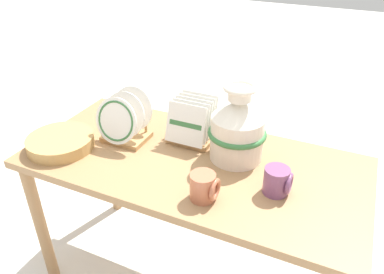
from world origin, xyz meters
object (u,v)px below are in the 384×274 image
object	(u,v)px
mug_terracotta_glaze	(204,187)
wicker_charger_stack	(61,142)
dish_rack_round_plates	(124,124)
dish_rack_square_plates	(192,125)
mug_plum_glaze	(278,181)
ceramic_vase	(237,128)

from	to	relation	value
mug_terracotta_glaze	wicker_charger_stack	bearing A→B (deg)	175.79
wicker_charger_stack	dish_rack_round_plates	bearing A→B (deg)	37.77
dish_rack_square_plates	mug_terracotta_glaze	size ratio (longest dim) A/B	1.90
wicker_charger_stack	mug_terracotta_glaze	size ratio (longest dim) A/B	2.78
wicker_charger_stack	mug_plum_glaze	world-z (taller)	mug_plum_glaze
dish_rack_round_plates	mug_plum_glaze	bearing A→B (deg)	-6.48
mug_terracotta_glaze	mug_plum_glaze	world-z (taller)	same
mug_plum_glaze	dish_rack_square_plates	bearing A→B (deg)	154.48
dish_rack_square_plates	mug_plum_glaze	xyz separation A→B (m)	(0.44, -0.21, -0.02)
dish_rack_round_plates	mug_plum_glaze	xyz separation A→B (m)	(0.71, -0.08, -0.03)
dish_rack_round_plates	mug_terracotta_glaze	distance (m)	0.53
ceramic_vase	mug_terracotta_glaze	world-z (taller)	ceramic_vase
ceramic_vase	dish_rack_square_plates	xyz separation A→B (m)	(-0.23, 0.05, -0.07)
wicker_charger_stack	mug_plum_glaze	distance (m)	0.94
dish_rack_round_plates	wicker_charger_stack	xyz separation A→B (m)	(-0.22, -0.17, -0.06)
dish_rack_square_plates	wicker_charger_stack	distance (m)	0.58
dish_rack_round_plates	wicker_charger_stack	distance (m)	0.29
mug_plum_glaze	ceramic_vase	bearing A→B (deg)	143.28
dish_rack_round_plates	dish_rack_square_plates	bearing A→B (deg)	25.19
dish_rack_round_plates	mug_terracotta_glaze	bearing A→B (deg)	-24.80
mug_terracotta_glaze	mug_plum_glaze	xyz separation A→B (m)	(0.23, 0.14, 0.00)
ceramic_vase	mug_plum_glaze	world-z (taller)	ceramic_vase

